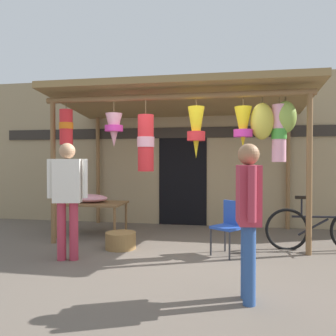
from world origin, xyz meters
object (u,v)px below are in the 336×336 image
at_px(display_table, 93,206).
at_px(wicker_basket_by_table, 121,240).
at_px(customer_foreground, 248,209).
at_px(parked_bicycle, 319,229).
at_px(folding_chair, 230,223).
at_px(flower_heap_on_table, 90,198).
at_px(vendor_in_orange, 67,191).

xyz_separation_m(display_table, wicker_basket_by_table, (0.87, -0.91, -0.45)).
bearing_deg(customer_foreground, parked_bicycle, 62.20).
relative_size(folding_chair, customer_foreground, 0.51).
distance_m(flower_heap_on_table, wicker_basket_by_table, 1.46).
xyz_separation_m(display_table, customer_foreground, (2.87, -2.77, 0.39)).
bearing_deg(vendor_in_orange, flower_heap_on_table, 102.61).
relative_size(flower_heap_on_table, folding_chair, 0.89).
relative_size(wicker_basket_by_table, customer_foreground, 0.31).
bearing_deg(wicker_basket_by_table, display_table, 133.88).
relative_size(wicker_basket_by_table, vendor_in_orange, 0.29).
xyz_separation_m(display_table, flower_heap_on_table, (-0.08, 0.03, 0.14)).
height_order(wicker_basket_by_table, customer_foreground, customer_foreground).
bearing_deg(customer_foreground, display_table, 136.08).
xyz_separation_m(folding_chair, parked_bicycle, (1.44, 0.54, -0.16)).
distance_m(wicker_basket_by_table, vendor_in_orange, 1.32).
height_order(display_table, wicker_basket_by_table, display_table).
relative_size(parked_bicycle, vendor_in_orange, 1.01).
bearing_deg(vendor_in_orange, customer_foreground, -22.79).
distance_m(wicker_basket_by_table, customer_foreground, 2.86).
xyz_separation_m(folding_chair, customer_foreground, (0.19, -1.82, 0.47)).
height_order(flower_heap_on_table, folding_chair, folding_chair).
height_order(folding_chair, vendor_in_orange, vendor_in_orange).
distance_m(folding_chair, vendor_in_orange, 2.54).
distance_m(flower_heap_on_table, customer_foreground, 4.07).
relative_size(vendor_in_orange, customer_foreground, 1.05).
bearing_deg(flower_heap_on_table, display_table, -18.65).
bearing_deg(flower_heap_on_table, folding_chair, -19.48).
height_order(parked_bicycle, customer_foreground, customer_foreground).
relative_size(wicker_basket_by_table, parked_bicycle, 0.29).
xyz_separation_m(wicker_basket_by_table, customer_foreground, (2.00, -1.86, 0.84)).
bearing_deg(folding_chair, wicker_basket_by_table, 178.64).
distance_m(display_table, wicker_basket_by_table, 1.34).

